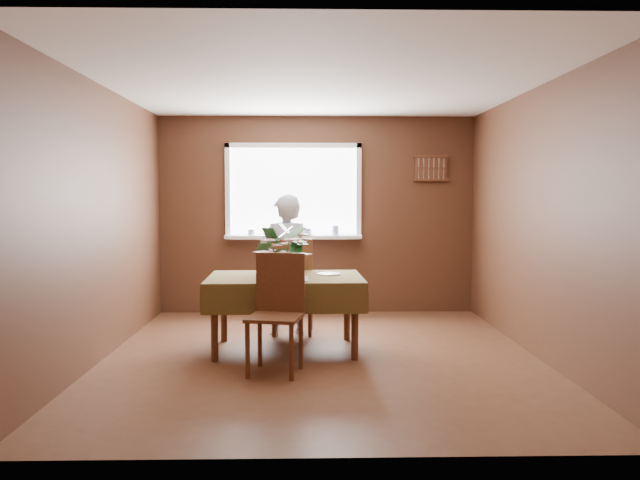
{
  "coord_description": "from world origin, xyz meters",
  "views": [
    {
      "loc": [
        -0.14,
        -5.7,
        1.49
      ],
      "look_at": [
        0.0,
        0.55,
        1.05
      ],
      "focal_mm": 35.0,
      "sensor_mm": 36.0,
      "label": 1
    }
  ],
  "objects_px": {
    "chair_far": "(292,283)",
    "chair_near": "(277,308)",
    "dining_table": "(285,285)",
    "flower_bouquet": "(283,249)",
    "seated_woman": "(286,265)"
  },
  "relations": [
    {
      "from": "chair_near",
      "to": "seated_woman",
      "type": "relative_size",
      "value": 0.66
    },
    {
      "from": "dining_table",
      "to": "flower_bouquet",
      "type": "relative_size",
      "value": 2.94
    },
    {
      "from": "chair_far",
      "to": "chair_near",
      "type": "height_order",
      "value": "chair_far"
    },
    {
      "from": "chair_near",
      "to": "flower_bouquet",
      "type": "relative_size",
      "value": 1.95
    },
    {
      "from": "dining_table",
      "to": "flower_bouquet",
      "type": "bearing_deg",
      "value": -94.96
    },
    {
      "from": "chair_near",
      "to": "seated_woman",
      "type": "xyz_separation_m",
      "value": [
        0.03,
        1.39,
        0.21
      ]
    },
    {
      "from": "chair_far",
      "to": "dining_table",
      "type": "bearing_deg",
      "value": 87.38
    },
    {
      "from": "chair_far",
      "to": "chair_near",
      "type": "bearing_deg",
      "value": 87.84
    },
    {
      "from": "seated_woman",
      "to": "flower_bouquet",
      "type": "xyz_separation_m",
      "value": [
        0.0,
        -0.92,
        0.25
      ]
    },
    {
      "from": "seated_woman",
      "to": "chair_far",
      "type": "bearing_deg",
      "value": 150.4
    },
    {
      "from": "chair_near",
      "to": "flower_bouquet",
      "type": "distance_m",
      "value": 0.66
    },
    {
      "from": "dining_table",
      "to": "seated_woman",
      "type": "distance_m",
      "value": 0.69
    },
    {
      "from": "flower_bouquet",
      "to": "seated_woman",
      "type": "bearing_deg",
      "value": 90.11
    },
    {
      "from": "dining_table",
      "to": "chair_near",
      "type": "xyz_separation_m",
      "value": [
        -0.04,
        -0.71,
        -0.09
      ]
    },
    {
      "from": "chair_far",
      "to": "seated_woman",
      "type": "xyz_separation_m",
      "value": [
        -0.07,
        0.02,
        0.19
      ]
    }
  ]
}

